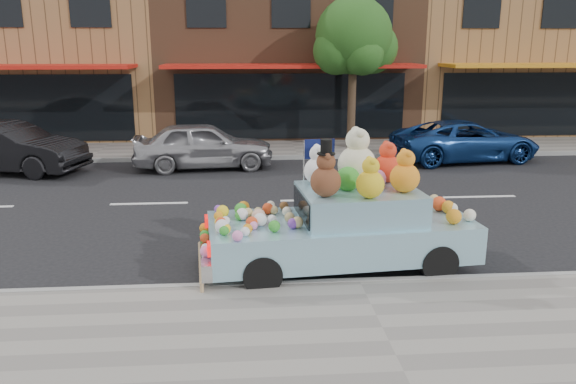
{
  "coord_description": "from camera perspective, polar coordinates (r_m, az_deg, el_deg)",
  "views": [
    {
      "loc": [
        -1.7,
        -12.9,
        3.64
      ],
      "look_at": [
        -1.02,
        -3.89,
        1.25
      ],
      "focal_mm": 35.0,
      "sensor_mm": 36.0,
      "label": 1
    }
  ],
  "objects": [
    {
      "name": "near_kerb",
      "position": [
        8.84,
        7.23,
        -9.18
      ],
      "size": [
        60.0,
        0.12,
        0.13
      ],
      "primitive_type": "cube",
      "color": "gray",
      "rests_on": "ground"
    },
    {
      "name": "near_sidewalk",
      "position": [
        7.53,
        9.54,
        -13.8
      ],
      "size": [
        60.0,
        3.0,
        0.12
      ],
      "primitive_type": "cube",
      "color": "gray",
      "rests_on": "ground"
    },
    {
      "name": "ground",
      "position": [
        13.51,
        3.04,
        -0.85
      ],
      "size": [
        120.0,
        120.0,
        0.0
      ],
      "primitive_type": "plane",
      "color": "black",
      "rests_on": "ground"
    },
    {
      "name": "art_car",
      "position": [
        9.3,
        5.64,
        -2.92
      ],
      "size": [
        4.62,
        2.13,
        2.31
      ],
      "rotation": [
        0.0,
        0.0,
        0.09
      ],
      "color": "black",
      "rests_on": "ground"
    },
    {
      "name": "car_dark",
      "position": [
        18.18,
        -26.56,
        4.03
      ],
      "size": [
        4.7,
        2.66,
        1.47
      ],
      "primitive_type": "imported",
      "rotation": [
        0.0,
        0.0,
        1.31
      ],
      "color": "black",
      "rests_on": "ground"
    },
    {
      "name": "street_tree",
      "position": [
        19.8,
        6.71,
        14.86
      ],
      "size": [
        3.0,
        2.7,
        5.22
      ],
      "color": "#38281C",
      "rests_on": "ground"
    },
    {
      "name": "far_sidewalk",
      "position": [
        19.8,
        0.64,
        4.38
      ],
      "size": [
        60.0,
        3.0,
        0.12
      ],
      "primitive_type": "cube",
      "color": "gray",
      "rests_on": "ground"
    },
    {
      "name": "car_blue",
      "position": [
        18.89,
        17.58,
        4.99
      ],
      "size": [
        4.88,
        2.72,
        1.29
      ],
      "primitive_type": "imported",
      "rotation": [
        0.0,
        0.0,
        1.7
      ],
      "color": "navy",
      "rests_on": "ground"
    },
    {
      "name": "car_silver",
      "position": [
        17.05,
        -8.59,
        4.73
      ],
      "size": [
        4.28,
        2.04,
        1.41
      ],
      "primitive_type": "imported",
      "rotation": [
        0.0,
        0.0,
        1.66
      ],
      "color": "#A0A0A4",
      "rests_on": "ground"
    },
    {
      "name": "storefront_left",
      "position": [
        26.22,
        -23.52,
        13.62
      ],
      "size": [
        10.0,
        9.8,
        7.3
      ],
      "color": "olive",
      "rests_on": "ground"
    },
    {
      "name": "storefront_mid",
      "position": [
        24.93,
        -0.47,
        14.81
      ],
      "size": [
        10.0,
        9.8,
        7.3
      ],
      "color": "brown",
      "rests_on": "ground"
    },
    {
      "name": "storefront_right",
      "position": [
        27.49,
        21.48,
        13.82
      ],
      "size": [
        10.0,
        9.8,
        7.3
      ],
      "color": "olive",
      "rests_on": "ground"
    },
    {
      "name": "far_kerb",
      "position": [
        18.33,
        1.05,
        3.55
      ],
      "size": [
        60.0,
        0.12,
        0.13
      ],
      "primitive_type": "cube",
      "color": "gray",
      "rests_on": "ground"
    }
  ]
}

